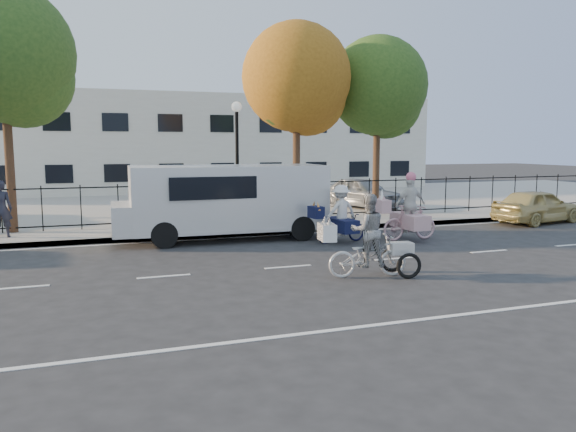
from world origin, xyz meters
name	(u,v)px	position (x,y,z in m)	size (l,w,h in m)	color
ground	(288,267)	(0.00, 0.00, 0.00)	(120.00, 120.00, 0.00)	#333334
road_markings	(288,267)	(0.00, 0.00, 0.01)	(60.00, 9.52, 0.01)	silver
curb	(237,233)	(0.00, 5.05, 0.07)	(60.00, 0.10, 0.15)	#A8A399
sidewalk	(229,229)	(0.00, 6.10, 0.07)	(60.00, 2.20, 0.15)	#A8A399
parking_lot	(186,204)	(0.00, 15.00, 0.07)	(60.00, 15.60, 0.15)	#A8A399
iron_fence	(222,202)	(0.00, 7.20, 0.90)	(58.00, 0.06, 1.50)	black
building	(160,144)	(0.00, 25.00, 3.00)	(34.00, 10.00, 6.00)	silver
lamppost	(237,141)	(0.50, 6.80, 3.11)	(0.36, 0.36, 4.33)	black
street_sign	(171,190)	(-1.85, 6.80, 1.42)	(0.85, 0.06, 1.80)	black
zebra_trike	(368,245)	(1.36, -1.55, 0.73)	(2.22, 1.06, 1.89)	silver
unicorn_bike	(409,215)	(4.86, 2.38, 0.79)	(2.10, 1.45, 2.14)	#D3A1A8
bull_bike	(340,220)	(2.67, 2.74, 0.70)	(1.93, 1.34, 1.76)	black
white_van	(225,199)	(-0.51, 4.50, 1.29)	(6.62, 2.42, 2.33)	silver
gold_sedan	(537,206)	(11.54, 4.11, 0.66)	(1.55, 3.85, 1.31)	tan
pedestrian	(1,209)	(-7.09, 6.29, 1.03)	(0.65, 0.42, 1.77)	black
lot_car_c	(181,197)	(-1.03, 9.97, 0.88)	(1.54, 4.43, 1.46)	#515559
lot_car_d	(362,192)	(7.06, 9.91, 0.84)	(1.64, 4.07, 1.39)	#9B9FA3
tree_west	(8,60)	(-6.74, 7.36, 5.63)	(4.38, 4.38, 8.03)	#442D1D
tree_mid	(300,83)	(3.16, 7.56, 5.30)	(4.13, 4.13, 7.56)	#442D1D
tree_east	(380,91)	(6.86, 8.04, 5.15)	(4.02, 4.02, 7.36)	#442D1D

